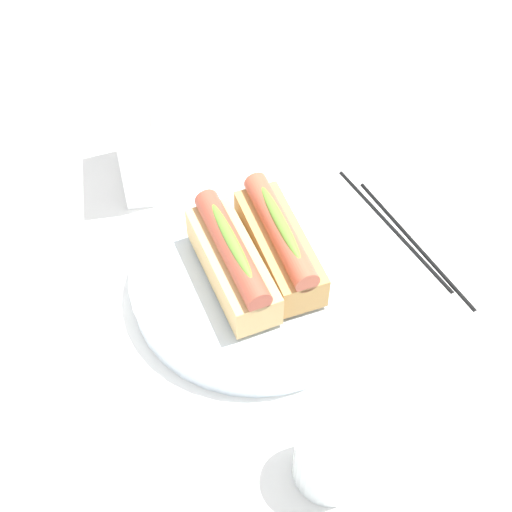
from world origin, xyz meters
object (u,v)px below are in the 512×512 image
(hotdog_front, at_px, (279,242))
(chopstick_far, at_px, (415,242))
(hotdog_back, at_px, (232,260))
(water_glass, at_px, (332,453))
(serving_bowl, at_px, (256,278))
(chopstick_near, at_px, (393,227))
(napkin_box, at_px, (136,131))

(hotdog_front, height_order, chopstick_far, hotdog_front)
(hotdog_back, height_order, chopstick_far, hotdog_back)
(water_glass, xyz_separation_m, chopstick_far, (0.21, -0.22, -0.04))
(serving_bowl, distance_m, hotdog_back, 0.05)
(water_glass, bearing_deg, chopstick_near, -40.27)
(hotdog_front, height_order, water_glass, hotdog_front)
(serving_bowl, height_order, chopstick_far, serving_bowl)
(napkin_box, relative_size, chopstick_near, 0.68)
(serving_bowl, distance_m, chopstick_near, 0.19)
(water_glass, bearing_deg, serving_bowl, -4.89)
(chopstick_far, bearing_deg, hotdog_front, 80.13)
(hotdog_back, bearing_deg, napkin_box, 9.19)
(napkin_box, height_order, chopstick_near, napkin_box)
(hotdog_back, distance_m, napkin_box, 0.22)
(hotdog_back, relative_size, napkin_box, 1.00)
(napkin_box, bearing_deg, chopstick_near, -115.74)
(water_glass, height_order, chopstick_near, water_glass)
(chopstick_far, bearing_deg, serving_bowl, 81.22)
(hotdog_front, bearing_deg, serving_bowl, 93.80)
(serving_bowl, xyz_separation_m, chopstick_far, (-0.01, -0.20, -0.02))
(water_glass, distance_m, chopstick_far, 0.30)
(hotdog_front, bearing_deg, water_glass, 168.21)
(serving_bowl, relative_size, chopstick_near, 1.25)
(chopstick_far, bearing_deg, hotdog_back, 82.04)
(napkin_box, height_order, chopstick_far, napkin_box)
(hotdog_front, relative_size, water_glass, 1.69)
(water_glass, bearing_deg, chopstick_far, -45.72)
(serving_bowl, xyz_separation_m, water_glass, (-0.22, 0.02, 0.02))
(serving_bowl, bearing_deg, hotdog_back, 93.80)
(napkin_box, bearing_deg, hotdog_front, -144.27)
(serving_bowl, bearing_deg, chopstick_near, -83.81)
(hotdog_back, bearing_deg, serving_bowl, -86.20)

